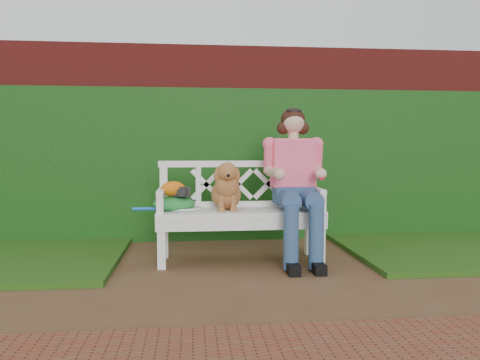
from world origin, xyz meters
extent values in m
plane|color=#55321C|center=(0.00, 0.00, 0.00)|extent=(60.00, 60.00, 0.00)
cube|color=maroon|center=(0.00, 1.90, 1.10)|extent=(10.00, 0.30, 2.20)
cube|color=#1B6114|center=(0.00, 1.68, 0.85)|extent=(10.00, 0.18, 1.70)
cube|color=#1E420F|center=(2.40, 0.90, 0.03)|extent=(2.60, 2.00, 0.05)
cube|color=black|center=(-0.52, 0.59, 0.65)|extent=(0.15, 0.13, 0.09)
ellipsoid|color=orange|center=(-0.60, 0.61, 0.68)|extent=(0.23, 0.18, 0.14)
camera|label=1|loc=(-0.44, -3.60, 1.05)|focal=35.00mm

